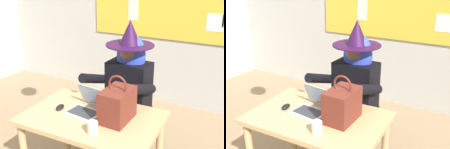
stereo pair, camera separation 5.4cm
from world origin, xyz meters
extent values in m
cube|color=#B2B2AD|center=(0.00, 2.07, 1.32)|extent=(6.00, 0.10, 2.63)
cube|color=white|center=(0.53, 1.99, 1.23)|extent=(0.21, 0.00, 0.22)
cube|color=#F4E0C6|center=(-0.59, 1.99, 1.32)|extent=(0.15, 0.01, 0.30)
cube|color=tan|center=(-0.04, 0.06, 0.69)|extent=(1.14, 0.78, 0.04)
cylinder|color=tan|center=(-0.55, 0.34, 0.34)|extent=(0.06, 0.06, 0.67)
cube|color=black|center=(-0.03, 0.70, 0.45)|extent=(0.46, 0.46, 0.04)
cube|color=black|center=(-0.05, 0.89, 0.69)|extent=(0.38, 0.08, 0.45)
cylinder|color=#262628|center=(0.16, 0.55, 0.21)|extent=(0.04, 0.04, 0.43)
cylinder|color=#262628|center=(-0.18, 0.52, 0.21)|extent=(0.04, 0.04, 0.43)
cylinder|color=#262628|center=(0.13, 0.89, 0.21)|extent=(0.04, 0.04, 0.43)
cylinder|color=#262628|center=(-0.21, 0.85, 0.21)|extent=(0.04, 0.04, 0.43)
cylinder|color=black|center=(-0.13, 0.35, 0.23)|extent=(0.11, 0.11, 0.47)
cylinder|color=black|center=(0.07, 0.51, 0.50)|extent=(0.16, 0.42, 0.15)
cylinder|color=black|center=(-0.13, 0.51, 0.50)|extent=(0.16, 0.42, 0.15)
cube|color=black|center=(-0.03, 0.72, 0.73)|extent=(0.42, 0.27, 0.52)
cylinder|color=black|center=(0.22, 0.49, 0.84)|extent=(0.10, 0.46, 0.24)
cylinder|color=black|center=(-0.28, 0.50, 0.84)|extent=(0.10, 0.46, 0.24)
sphere|color=brown|center=(-0.03, 0.72, 1.09)|extent=(0.20, 0.20, 0.20)
ellipsoid|color=blue|center=(-0.03, 0.75, 1.05)|extent=(0.30, 0.23, 0.44)
cylinder|color=#2D0F38|center=(-0.03, 0.72, 1.16)|extent=(0.47, 0.47, 0.01)
cone|color=#2D0F38|center=(-0.03, 0.72, 1.28)|extent=(0.21, 0.21, 0.24)
cube|color=#B7B7BC|center=(-0.13, 0.05, 0.72)|extent=(0.30, 0.23, 0.01)
cube|color=#333338|center=(-0.13, 0.05, 0.73)|extent=(0.25, 0.17, 0.00)
cube|color=#B7B7BC|center=(-0.11, 0.19, 0.82)|extent=(0.29, 0.11, 0.19)
cube|color=#99B7E0|center=(-0.11, 0.18, 0.82)|extent=(0.26, 0.09, 0.17)
ellipsoid|color=black|center=(-0.35, 0.02, 0.73)|extent=(0.08, 0.11, 0.03)
cube|color=maroon|center=(0.17, 0.10, 0.84)|extent=(0.20, 0.30, 0.26)
torus|color=maroon|center=(0.17, 0.10, 1.01)|extent=(0.16, 0.02, 0.16)
cylinder|color=silver|center=(0.10, -0.16, 0.76)|extent=(0.08, 0.08, 0.09)
camera|label=1|loc=(1.05, -1.57, 1.81)|focal=43.47mm
camera|label=2|loc=(1.10, -1.55, 1.81)|focal=43.47mm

